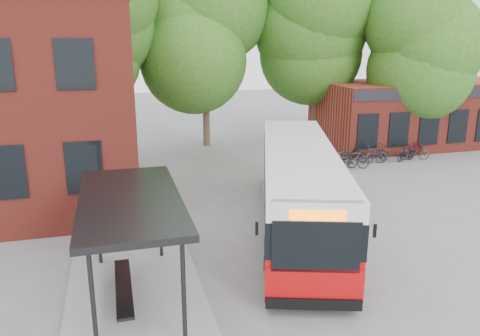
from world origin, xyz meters
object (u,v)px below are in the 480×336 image
object	(u,v)px
bicycle_0	(342,160)
bicycle_4	(377,154)
bicycle_7	(416,149)
bus_shelter	(133,251)
bicycle_2	(350,153)
bicycle_3	(372,154)
city_bus	(298,188)
bicycle_1	(354,159)
bicycle_5	(406,153)
bicycle_6	(414,152)

from	to	relation	value
bicycle_0	bicycle_4	size ratio (longest dim) A/B	0.84
bicycle_7	bus_shelter	bearing A→B (deg)	103.39
bicycle_2	bicycle_3	size ratio (longest dim) A/B	1.08
city_bus	bus_shelter	bearing A→B (deg)	-130.15
bicycle_1	bicycle_7	xyz separation A→B (m)	(4.83, 1.52, -0.08)
bus_shelter	bicycle_3	xyz separation A→B (m)	(13.39, 11.14, -0.97)
bicycle_1	bicycle_5	distance (m)	3.73
bicycle_1	bicycle_7	world-z (taller)	bicycle_1
bicycle_1	bicycle_5	bearing A→B (deg)	-72.41
bicycle_4	bicycle_2	bearing A→B (deg)	46.56
city_bus	bicycle_7	bearing A→B (deg)	55.34
bicycle_4	bicycle_5	xyz separation A→B (m)	(1.67, -0.24, -0.04)
city_bus	bicycle_6	xyz separation A→B (m)	(10.15, 7.48, -1.02)
bicycle_3	bicycle_4	distance (m)	0.36
bicycle_3	bicycle_6	bearing A→B (deg)	-68.41
bus_shelter	city_bus	world-z (taller)	city_bus
bicycle_5	bicycle_4	bearing A→B (deg)	63.13
city_bus	bicycle_2	distance (m)	10.50
bicycle_2	bus_shelter	bearing A→B (deg)	125.21
bicycle_2	bicycle_3	bearing A→B (deg)	-132.96
bicycle_3	bicycle_4	size ratio (longest dim) A/B	0.88
bus_shelter	bicycle_2	distance (m)	17.16
bicycle_4	bicycle_7	bearing A→B (deg)	-98.52
bicycle_1	bicycle_2	world-z (taller)	bicycle_1
bicycle_1	bicycle_5	size ratio (longest dim) A/B	1.18
bus_shelter	bicycle_6	distance (m)	19.55
bicycle_0	bicycle_1	bearing A→B (deg)	-116.22
bicycle_3	bicycle_5	distance (m)	2.03
city_bus	bicycle_4	xyz separation A→B (m)	(7.83, 7.57, -0.99)
bus_shelter	bicycle_0	distance (m)	15.63
bus_shelter	bicycle_0	size ratio (longest dim) A/B	4.52
bicycle_1	bicycle_7	bearing A→B (deg)	-66.76
city_bus	bicycle_6	distance (m)	12.65
bicycle_1	bicycle_3	xyz separation A→B (m)	(1.62, 0.93, -0.04)
bicycle_3	bicycle_5	size ratio (longest dim) A/B	1.09
bicycle_6	bicycle_7	world-z (taller)	bicycle_6
bicycle_0	bicycle_4	world-z (taller)	bicycle_4
bicycle_2	bicycle_3	xyz separation A→B (m)	(1.00, -0.69, 0.03)
bicycle_2	bicycle_4	xyz separation A→B (m)	(1.35, -0.62, 0.02)
bicycle_3	bicycle_4	xyz separation A→B (m)	(0.35, 0.07, -0.00)
city_bus	bicycle_0	size ratio (longest dim) A/B	7.46
bus_shelter	bicycle_7	bearing A→B (deg)	35.24
bicycle_3	bicycle_7	size ratio (longest dim) A/B	1.09
bicycle_5	bicycle_1	bearing A→B (deg)	83.04
bicycle_3	bicycle_7	bearing A→B (deg)	-57.55
bus_shelter	bicycle_7	distance (m)	20.35
bus_shelter	bicycle_5	bearing A→B (deg)	35.44
city_bus	bicycle_0	world-z (taller)	city_bus
bicycle_0	bicycle_6	bearing A→B (deg)	-61.72
bicycle_0	bicycle_3	bearing A→B (deg)	-54.44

